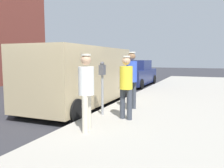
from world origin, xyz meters
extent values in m
plane|color=#2D2D33|center=(0.00, 0.00, 0.00)|extent=(80.00, 80.00, 0.00)
cube|color=#9E998E|center=(3.50, 0.00, 0.07)|extent=(5.00, 32.00, 0.15)
cylinder|color=gray|center=(1.35, 0.19, 0.72)|extent=(0.07, 0.07, 1.15)
cube|color=#4C4C51|center=(1.35, 0.19, 1.44)|extent=(0.14, 0.18, 0.28)
sphere|color=#47474C|center=(1.35, 0.19, 1.61)|extent=(0.12, 0.12, 0.12)
cylinder|color=#383D47|center=(2.24, -0.03, 0.55)|extent=(0.14, 0.14, 0.80)
cylinder|color=#383D47|center=(2.03, 0.03, 0.55)|extent=(0.14, 0.14, 0.80)
cylinder|color=yellow|center=(2.13, 0.00, 1.26)|extent=(0.34, 0.34, 0.60)
sphere|color=tan|center=(2.13, 0.00, 1.70)|extent=(0.22, 0.22, 0.22)
cylinder|color=silver|center=(2.13, 0.00, 1.81)|extent=(0.21, 0.21, 0.04)
cylinder|color=beige|center=(1.70, -1.43, 0.56)|extent=(0.14, 0.14, 0.82)
cylinder|color=beige|center=(1.66, -1.21, 0.56)|extent=(0.14, 0.14, 0.82)
cylinder|color=white|center=(1.68, -1.32, 1.28)|extent=(0.34, 0.34, 0.61)
sphere|color=tan|center=(1.68, -1.32, 1.72)|extent=(0.22, 0.22, 0.22)
cylinder|color=silver|center=(1.68, -1.32, 1.84)|extent=(0.21, 0.21, 0.04)
cylinder|color=#383D47|center=(1.94, 1.32, 0.59)|extent=(0.14, 0.14, 0.87)
cylinder|color=#383D47|center=(1.84, 1.12, 0.59)|extent=(0.14, 0.14, 0.87)
cylinder|color=blue|center=(1.89, 1.22, 1.35)|extent=(0.34, 0.34, 0.65)
sphere|color=#8C6647|center=(1.89, 1.22, 1.82)|extent=(0.24, 0.24, 0.24)
cylinder|color=silver|center=(1.89, 1.22, 1.94)|extent=(0.22, 0.22, 0.04)
cube|color=tan|center=(-0.15, 1.60, 1.17)|extent=(2.07, 5.23, 1.96)
cube|color=black|center=(-0.12, -0.85, 1.56)|extent=(1.84, 0.10, 0.88)
cylinder|color=black|center=(0.83, -0.44, 0.34)|extent=(0.23, 0.68, 0.68)
cylinder|color=black|center=(-1.07, -0.46, 0.34)|extent=(0.23, 0.68, 0.68)
cylinder|color=black|center=(0.77, 3.66, 0.34)|extent=(0.23, 0.68, 0.68)
cylinder|color=black|center=(-1.13, 3.64, 0.34)|extent=(0.23, 0.68, 0.68)
cube|color=navy|center=(-0.26, 8.64, 0.61)|extent=(1.84, 4.41, 0.89)
cube|color=navy|center=(-0.26, 8.86, 1.35)|extent=(1.61, 1.99, 0.60)
cylinder|color=black|center=(0.59, 6.98, 0.30)|extent=(0.22, 0.60, 0.60)
cylinder|color=black|center=(-1.13, 6.99, 0.30)|extent=(0.22, 0.60, 0.60)
cylinder|color=black|center=(0.61, 10.28, 0.30)|extent=(0.22, 0.60, 0.60)
cylinder|color=black|center=(-1.11, 10.29, 0.30)|extent=(0.22, 0.60, 0.60)
camera|label=1|loc=(4.10, -5.66, 1.75)|focal=36.80mm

